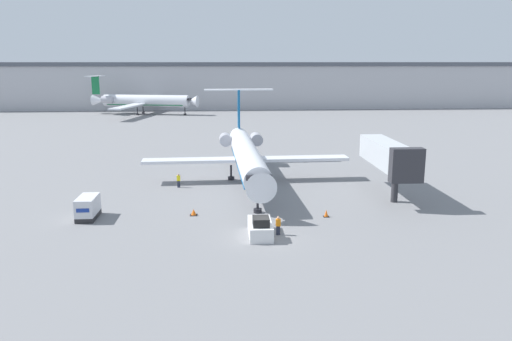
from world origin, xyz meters
TOP-DOWN VIEW (x-y plane):
  - ground_plane at (0.00, 0.00)m, footprint 600.00×600.00m
  - terminal_building at (0.00, 120.00)m, footprint 180.00×16.80m
  - airplane_main at (-0.55, 20.39)m, footprint 25.18×31.85m
  - pushback_tug at (-0.34, 0.71)m, footprint 1.92×4.24m
  - luggage_cart at (-16.04, 6.54)m, footprint 1.64×3.39m
  - worker_near_tug at (1.19, 0.86)m, footprint 0.40×0.24m
  - worker_by_wing at (-8.61, 17.80)m, footprint 0.40×0.24m
  - traffic_cone_left at (-6.27, 6.86)m, footprint 0.70×0.70m
  - traffic_cone_right at (6.27, 5.54)m, footprint 0.54×0.54m
  - airplane_parked_far_left at (-25.59, 101.15)m, footprint 30.65×36.21m
  - jet_bridge at (14.39, 12.70)m, footprint 3.20×12.79m

SIDE VIEW (x-z plane):
  - ground_plane at x=0.00m, z-range 0.00..0.00m
  - traffic_cone_left at x=-6.27m, z-range -0.02..0.60m
  - traffic_cone_right at x=6.27m, z-range -0.02..0.67m
  - pushback_tug at x=-0.34m, z-range -0.24..1.66m
  - worker_near_tug at x=1.19m, z-range 0.03..1.65m
  - worker_by_wing at x=-8.61m, z-range 0.03..1.67m
  - luggage_cart at x=-16.04m, z-range 0.00..2.08m
  - airplane_main at x=-0.55m, z-range -1.86..8.54m
  - airplane_parked_far_left at x=-25.59m, z-range -1.49..8.99m
  - jet_bridge at x=14.39m, z-range 1.36..7.55m
  - terminal_building at x=0.00m, z-range 0.03..14.16m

